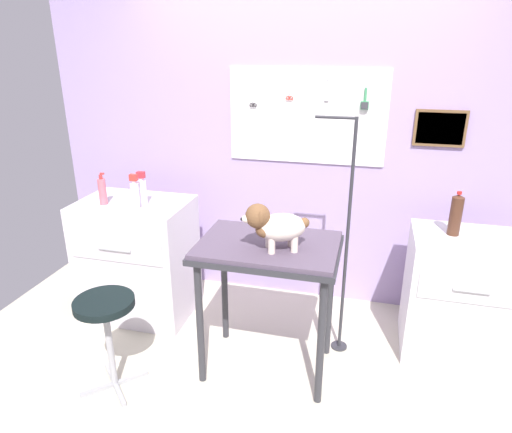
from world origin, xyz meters
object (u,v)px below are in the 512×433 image
dog (274,225)px  counter_left (138,258)px  conditioner_bottle (142,191)px  soda_bottle (456,215)px  grooming_table (268,259)px  grooming_arm (345,250)px  stool (106,316)px  cabinet_right (459,296)px

dog → counter_left: (-1.16, 0.49, -0.58)m
conditioner_bottle → soda_bottle: bearing=4.0°
grooming_table → soda_bottle: 1.22m
grooming_arm → conditioner_bottle: size_ratio=6.45×
stool → conditioner_bottle: bearing=99.4°
grooming_table → counter_left: bearing=160.0°
soda_bottle → cabinet_right: bearing=-14.3°
grooming_table → cabinet_right: (1.19, 0.48, -0.35)m
stool → conditioner_bottle: 0.95m
grooming_table → conditioner_bottle: (-1.00, 0.36, 0.24)m
soda_bottle → conditioner_bottle: bearing=-176.0°
grooming_table → grooming_arm: size_ratio=0.56×
grooming_table → conditioner_bottle: bearing=160.0°
grooming_table → conditioner_bottle: 1.09m
grooming_arm → dog: grooming_arm is taller
dog → stool: size_ratio=0.62×
grooming_table → cabinet_right: 1.33m
cabinet_right → conditioner_bottle: 2.27m
grooming_arm → conditioner_bottle: 1.46m
counter_left → stool: 0.86m
dog → counter_left: 1.39m
dog → cabinet_right: size_ratio=0.45×
grooming_table → counter_left: 1.23m
counter_left → grooming_table: bearing=-20.0°
counter_left → stool: counter_left is taller
grooming_table → stool: (-0.87, -0.42, -0.27)m
grooming_arm → counter_left: bearing=176.7°
cabinet_right → conditioner_bottle: conditioner_bottle is taller
grooming_arm → cabinet_right: size_ratio=1.89×
counter_left → soda_bottle: 2.27m
dog → stool: dog is taller
counter_left → stool: (0.24, -0.83, 0.05)m
cabinet_right → soda_bottle: size_ratio=2.93×
stool → soda_bottle: soda_bottle is taller
stool → conditioner_bottle: size_ratio=2.48×
grooming_arm → cabinet_right: bearing=12.7°
cabinet_right → stool: (-2.06, -0.91, 0.08)m
dog → conditioner_bottle: size_ratio=1.54×
grooming_arm → dog: bearing=-133.3°
grooming_arm → dog: size_ratio=4.20×
cabinet_right → soda_bottle: (-0.10, 0.03, 0.56)m
grooming_arm → soda_bottle: bearing=16.6°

